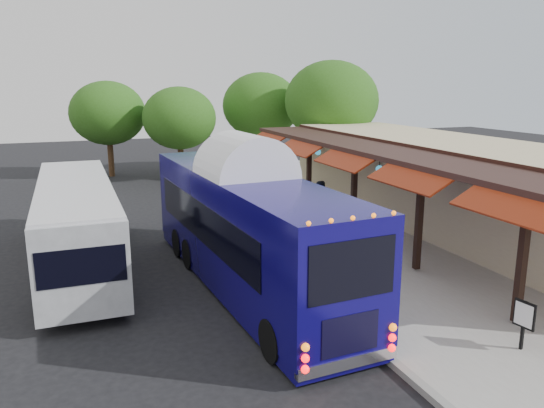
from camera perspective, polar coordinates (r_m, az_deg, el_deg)
name	(u,v)px	position (r m, az deg, el deg)	size (l,w,h in m)	color
ground	(305,292)	(15.47, 3.60, -9.41)	(90.00, 90.00, 0.00)	black
sidewalk	(380,235)	(21.06, 11.53, -3.31)	(10.00, 40.00, 0.15)	#9E9B93
curb	(260,249)	(18.95, -1.28, -4.89)	(0.20, 40.00, 0.16)	gray
station_shelter	(454,185)	(22.62, 19.00, 1.98)	(8.15, 20.00, 3.60)	#C7B58A
coach_bus	(246,224)	(15.23, -2.83, -2.12)	(3.05, 11.31, 3.58)	#0F085F
city_bus	(77,221)	(18.15, -20.25, -1.73)	(2.32, 10.31, 2.77)	gray
ped_a	(312,229)	(17.82, 4.28, -2.71)	(0.68, 0.44, 1.86)	black
ped_b	(319,203)	(21.73, 5.12, 0.11)	(0.89, 0.69, 1.83)	black
ped_c	(275,185)	(25.73, 0.37, 2.03)	(0.99, 0.41, 1.70)	black
ped_d	(241,191)	(24.23, -3.30, 1.40)	(1.14, 0.66, 1.76)	black
sign_board	(524,317)	(12.97, 25.49, -10.92)	(0.13, 0.51, 1.12)	black
tree_left	(179,118)	(32.73, -9.94, 9.07)	(4.41, 4.41, 5.65)	#382314
tree_mid	(261,106)	(35.75, -1.18, 10.53)	(5.11, 5.11, 6.54)	#382314
tree_right	(331,101)	(32.37, 6.40, 10.95)	(5.61, 5.61, 7.18)	#382314
tree_far	(108,113)	(35.09, -17.24, 9.31)	(4.68, 4.68, 5.99)	#382314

